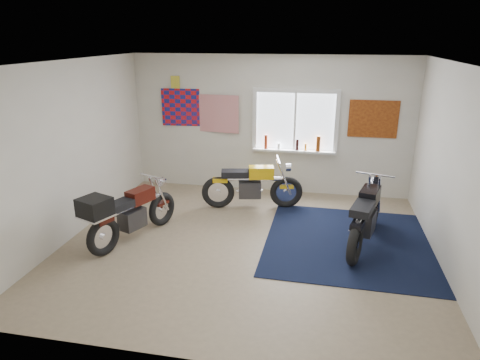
% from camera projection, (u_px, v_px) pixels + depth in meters
% --- Properties ---
extents(ground, '(5.50, 5.50, 0.00)m').
position_uv_depth(ground, '(246.00, 245.00, 6.53)').
color(ground, '#9E896B').
rests_on(ground, ground).
extents(room_shell, '(5.50, 5.50, 5.50)m').
position_uv_depth(room_shell, '(247.00, 140.00, 6.00)').
color(room_shell, white).
rests_on(room_shell, ground).
extents(navy_rug, '(2.55, 2.65, 0.01)m').
position_uv_depth(navy_rug, '(348.00, 242.00, 6.60)').
color(navy_rug, black).
rests_on(navy_rug, ground).
extents(window_assembly, '(1.66, 0.17, 1.26)m').
position_uv_depth(window_assembly, '(295.00, 126.00, 8.29)').
color(window_assembly, white).
rests_on(window_assembly, room_shell).
extents(oil_bottles, '(1.10, 0.09, 0.30)m').
position_uv_depth(oil_bottles, '(298.00, 144.00, 8.32)').
color(oil_bottles, '#972F16').
rests_on(oil_bottles, window_assembly).
extents(flag_display, '(1.60, 0.10, 1.17)m').
position_uv_depth(flag_display, '(175.00, 82.00, 8.48)').
color(flag_display, red).
rests_on(flag_display, room_shell).
extents(triumph_poster, '(0.90, 0.03, 0.70)m').
position_uv_depth(triumph_poster, '(373.00, 119.00, 7.97)').
color(triumph_poster, '#A54C14').
rests_on(triumph_poster, room_shell).
extents(yellow_triumph, '(1.84, 0.62, 0.94)m').
position_uv_depth(yellow_triumph, '(252.00, 186.00, 7.82)').
color(yellow_triumph, black).
rests_on(yellow_triumph, ground).
extents(black_chrome_bike, '(0.75, 1.91, 1.00)m').
position_uv_depth(black_chrome_bike, '(365.00, 218.00, 6.41)').
color(black_chrome_bike, black).
rests_on(black_chrome_bike, navy_rug).
extents(maroon_tourer, '(0.94, 1.76, 0.92)m').
position_uv_depth(maroon_tourer, '(127.00, 213.00, 6.47)').
color(maroon_tourer, black).
rests_on(maroon_tourer, ground).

